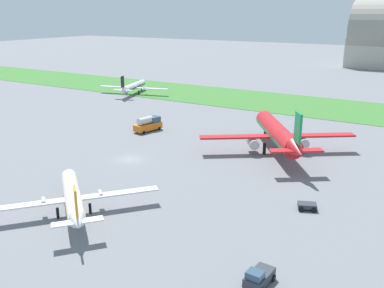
{
  "coord_description": "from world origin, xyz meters",
  "views": [
    {
      "loc": [
        46.68,
        -56.39,
        25.18
      ],
      "look_at": [
        9.65,
        5.3,
        3.0
      ],
      "focal_mm": 40.32,
      "sensor_mm": 36.0,
      "label": 1
    }
  ],
  "objects": [
    {
      "name": "airplane_midfield_jet",
      "position": [
        20.94,
        17.25,
        3.68
      ],
      "size": [
        24.93,
        25.07,
        10.22
      ],
      "rotation": [
        0.0,
        0.0,
        2.18
      ],
      "color": "red",
      "rests_on": "ground_plane"
    },
    {
      "name": "fuel_truck_by_runway",
      "position": [
        -8.6,
        17.07,
        1.58
      ],
      "size": [
        3.65,
        6.85,
        3.29
      ],
      "rotation": [
        0.0,
        0.0,
        1.37
      ],
      "color": "orange",
      "rests_on": "ground_plane"
    },
    {
      "name": "airplane_taxiing_turboprop",
      "position": [
        -38.89,
        50.11,
        2.5
      ],
      "size": [
        22.39,
        19.32,
        6.84
      ],
      "rotation": [
        0.0,
        0.0,
        1.84
      ],
      "color": "white",
      "rests_on": "ground_plane"
    },
    {
      "name": "baggage_cart_midfield",
      "position": [
        32.96,
        -3.87,
        0.57
      ],
      "size": [
        2.87,
        2.52,
        0.9
      ],
      "rotation": [
        0.0,
        0.0,
        3.53
      ],
      "color": "#2D333D",
      "rests_on": "ground_plane"
    },
    {
      "name": "grass_taxiway_strip",
      "position": [
        0.0,
        61.3,
        0.04
      ],
      "size": [
        360.0,
        28.0,
        0.08
      ],
      "primitive_type": "cube",
      "color": "#3D7533",
      "rests_on": "ground_plane"
    },
    {
      "name": "airplane_foreground_turboprop",
      "position": [
        7.37,
        -20.7,
        2.46
      ],
      "size": [
        16.2,
        18.06,
        6.73
      ],
      "rotation": [
        0.0,
        0.0,
        2.44
      ],
      "color": "white",
      "rests_on": "ground_plane"
    },
    {
      "name": "pushback_tug_near_gate",
      "position": [
        33.85,
        -22.63,
        0.91
      ],
      "size": [
        2.26,
        3.71,
        1.95
      ],
      "rotation": [
        0.0,
        0.0,
        4.65
      ],
      "color": "#2D333D",
      "rests_on": "ground_plane"
    },
    {
      "name": "ground_plane",
      "position": [
        0.0,
        0.0,
        0.0
      ],
      "size": [
        600.0,
        600.0,
        0.0
      ],
      "primitive_type": "plane",
      "color": "slate"
    }
  ]
}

